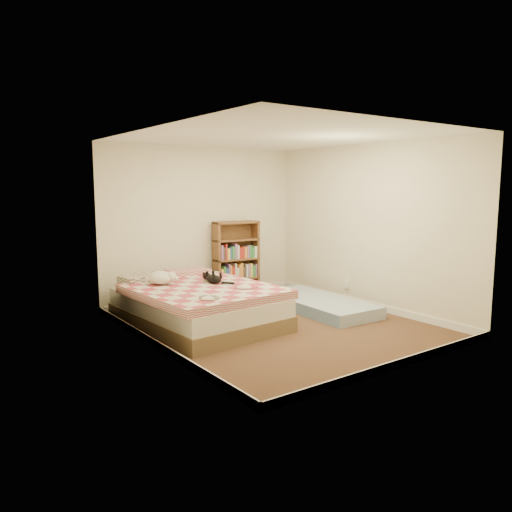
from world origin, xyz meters
TOP-DOWN VIEW (x-y plane):
  - room at (0.00, 0.00)m, footprint 3.51×4.01m
  - bed at (-0.84, 0.72)m, footprint 1.77×2.35m
  - bookshelf at (0.51, 1.81)m, footprint 0.80×0.34m
  - floor_mattress at (1.04, 0.34)m, footprint 0.97×2.00m
  - black_cat at (-0.59, 0.72)m, footprint 0.18×0.57m
  - white_dog at (-1.20, 1.01)m, footprint 0.38×0.41m

SIDE VIEW (x-z plane):
  - floor_mattress at x=1.04m, z-range 0.00..0.18m
  - bed at x=-0.84m, z-range -0.03..0.58m
  - bookshelf at x=0.51m, z-range -0.15..1.14m
  - black_cat at x=-0.59m, z-range 0.54..0.67m
  - white_dog at x=-1.20m, z-range 0.54..0.72m
  - room at x=0.00m, z-range -0.06..2.45m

